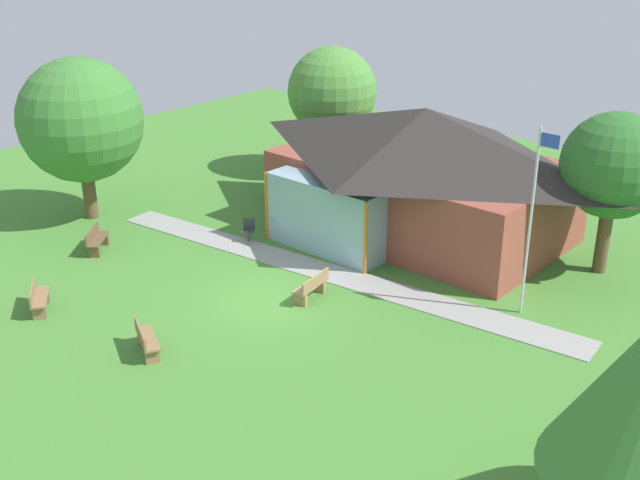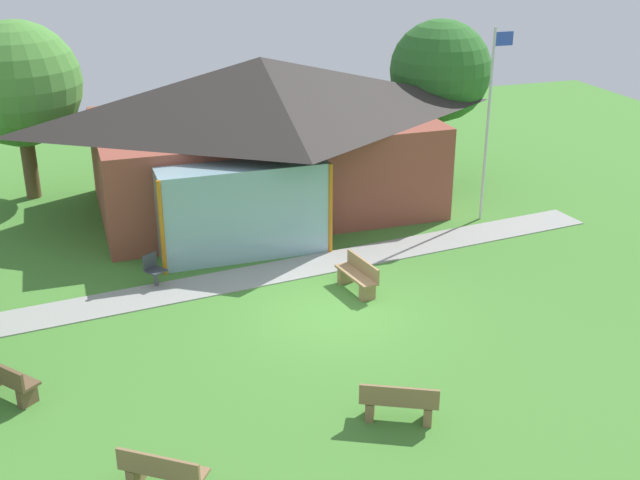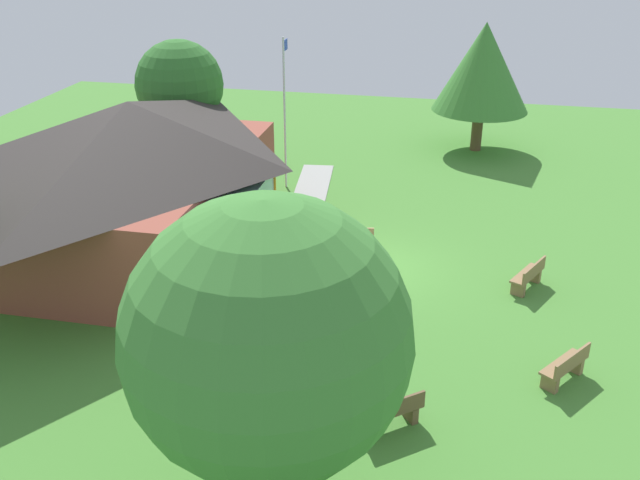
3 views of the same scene
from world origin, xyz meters
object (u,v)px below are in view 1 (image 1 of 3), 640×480
at_px(bench_front_left, 39,299).
at_px(patio_chair_west, 249,231).
at_px(bench_mid_left, 97,240).
at_px(tree_behind_pavilion_left, 332,92).
at_px(bench_front_center, 146,341).
at_px(flagpole, 532,215).
at_px(tree_behind_pavilion_right, 614,166).
at_px(pavilion, 419,170).
at_px(bench_rear_near_path, 312,287).
at_px(tree_west_hedge, 81,120).

distance_m(bench_front_left, patio_chair_west, 8.14).
bearing_deg(bench_mid_left, tree_behind_pavilion_left, 138.40).
bearing_deg(patio_chair_west, bench_front_center, 82.11).
bearing_deg(flagpole, tree_behind_pavilion_right, 83.11).
relative_size(pavilion, bench_rear_near_path, 7.31).
bearing_deg(bench_rear_near_path, tree_behind_pavilion_right, -46.35).
distance_m(flagpole, tree_behind_pavilion_left, 14.85).
distance_m(pavilion, flagpole, 7.03).
distance_m(tree_behind_pavilion_left, tree_behind_pavilion_right, 14.00).
distance_m(pavilion, bench_front_center, 12.52).
height_order(bench_front_center, patio_chair_west, patio_chair_west).
relative_size(pavilion, tree_behind_pavilion_left, 1.94).
distance_m(flagpole, bench_front_left, 15.17).
distance_m(bench_front_center, tree_west_hedge, 11.82).
xyz_separation_m(bench_mid_left, tree_west_hedge, (-3.00, 1.79, 3.57)).
bearing_deg(tree_behind_pavilion_right, bench_rear_near_path, -126.91).
xyz_separation_m(bench_front_left, patio_chair_west, (0.93, 8.08, 0.01)).
distance_m(flagpole, bench_front_center, 11.68).
bearing_deg(bench_mid_left, bench_front_center, 26.64).
relative_size(tree_behind_pavilion_left, tree_behind_pavilion_right, 1.05).
bearing_deg(bench_rear_near_path, tree_west_hedge, 83.23).
height_order(bench_rear_near_path, tree_behind_pavilion_right, tree_behind_pavilion_right).
relative_size(pavilion, tree_behind_pavilion_right, 2.04).
bearing_deg(flagpole, bench_front_left, -139.29).
xyz_separation_m(bench_rear_near_path, patio_chair_west, (-4.88, 1.92, 0.01)).
relative_size(flagpole, bench_front_left, 3.99).
bearing_deg(pavilion, bench_mid_left, -129.99).
bearing_deg(flagpole, bench_front_center, -126.64).
height_order(pavilion, bench_rear_near_path, pavilion).
xyz_separation_m(pavilion, tree_behind_pavilion_left, (-7.11, 3.31, 1.31)).
distance_m(pavilion, tree_behind_pavilion_left, 7.95).
relative_size(bench_front_center, patio_chair_west, 1.79).
relative_size(bench_rear_near_path, bench_mid_left, 1.08).
xyz_separation_m(bench_front_left, tree_west_hedge, (-5.56, 5.63, 3.57)).
xyz_separation_m(bench_front_center, bench_rear_near_path, (1.27, 5.53, 0.00)).
bearing_deg(patio_chair_west, flagpole, 155.26).
height_order(patio_chair_west, tree_behind_pavilion_right, tree_behind_pavilion_right).
relative_size(pavilion, flagpole, 1.93).
xyz_separation_m(tree_behind_pavilion_left, tree_behind_pavilion_right, (13.84, -2.09, -0.04)).
height_order(flagpole, tree_behind_pavilion_right, flagpole).
relative_size(bench_front_left, bench_mid_left, 1.02).
bearing_deg(flagpole, tree_behind_pavilion_left, 153.75).
bearing_deg(tree_behind_pavilion_right, patio_chair_west, -150.76).
xyz_separation_m(flagpole, tree_behind_pavilion_left, (-13.30, 6.56, 0.57)).
bearing_deg(tree_behind_pavilion_right, bench_front_center, -118.30).
height_order(patio_chair_west, tree_behind_pavilion_left, tree_behind_pavilion_left).
relative_size(bench_mid_left, patio_chair_west, 1.68).
bearing_deg(tree_behind_pavilion_left, tree_west_hedge, -108.45).
relative_size(bench_mid_left, tree_behind_pavilion_right, 0.26).
relative_size(bench_front_left, bench_rear_near_path, 0.95).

